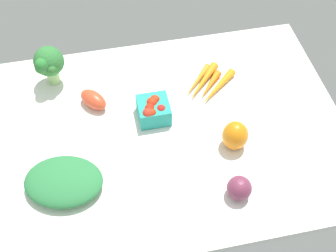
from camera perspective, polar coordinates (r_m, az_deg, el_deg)
tablecloth at (r=131.35cm, az=0.00°, el=-0.80°), size 104.00×76.00×2.00cm
leafy_greens_clump at (r=121.02cm, az=-13.18°, el=-6.91°), size 24.09×20.56×5.22cm
broccoli_head at (r=141.15cm, az=-15.06°, el=7.74°), size 9.25×9.93×13.59cm
red_onion_center at (r=117.56cm, az=9.08°, el=-7.84°), size 6.54×6.54×6.54cm
roma_tomato at (r=136.51cm, az=-9.50°, el=3.35°), size 9.95×10.47×5.10cm
carrot_bunch at (r=141.07cm, az=5.00°, el=5.30°), size 18.77×17.53×2.72cm
berry_basket at (r=130.72cm, az=-1.90°, el=2.10°), size 9.14×9.14×7.25cm
bell_pepper_orange at (r=125.13cm, az=8.57°, el=-1.20°), size 10.07×10.07×9.12cm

